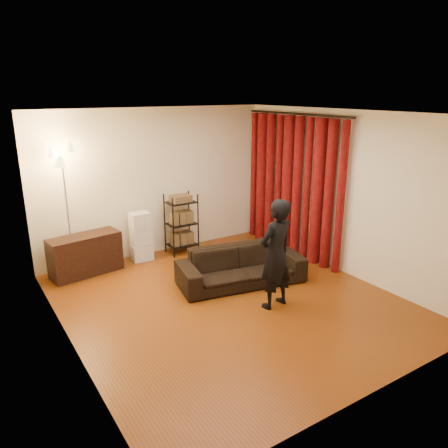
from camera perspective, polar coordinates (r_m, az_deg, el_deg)
floor at (r=6.55m, az=0.69°, el=-10.04°), size 5.00×5.00×0.00m
ceiling at (r=5.83m, az=0.79°, el=14.27°), size 5.00×5.00×0.00m
wall_back at (r=8.20m, az=-8.97°, el=5.39°), size 5.00×0.00×5.00m
wall_front at (r=4.31m, az=19.46°, el=-6.31°), size 5.00×0.00×5.00m
wall_left at (r=5.22m, az=-20.37°, el=-2.32°), size 0.00×5.00×5.00m
wall_right at (r=7.49m, az=15.29°, el=3.88°), size 0.00×5.00×5.00m
curtain_rod at (r=8.04m, az=9.44°, el=14.00°), size 0.04×2.65×0.04m
curtain at (r=8.20m, az=8.89°, el=4.87°), size 0.22×2.65×2.55m
sofa at (r=7.00m, az=2.25°, el=-5.53°), size 2.12×1.16×0.59m
person at (r=6.15m, az=6.77°, el=-3.94°), size 0.63×0.47×1.59m
media_cabinet at (r=7.70m, az=-17.65°, el=-3.84°), size 1.22×0.60×0.68m
storage_boxes at (r=8.03m, az=-10.75°, el=-1.62°), size 0.36×0.29×0.90m
wire_shelf at (r=8.27m, az=-5.58°, el=0.04°), size 0.56×0.42×1.14m
floor_lamp at (r=7.42m, az=-19.76°, el=1.31°), size 0.41×0.41×2.19m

